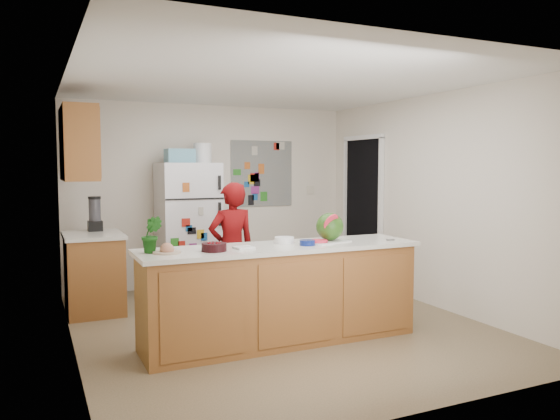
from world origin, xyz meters
name	(u,v)px	position (x,y,z in m)	size (l,w,h in m)	color
floor	(279,326)	(0.00, 0.00, -0.01)	(4.00, 4.50, 0.02)	brown
wall_back	(212,195)	(0.00, 2.26, 1.25)	(4.00, 0.02, 2.50)	beige
wall_left	(69,213)	(-2.01, 0.00, 1.25)	(0.02, 4.50, 2.50)	beige
wall_right	(433,201)	(2.01, 0.00, 1.25)	(0.02, 4.50, 2.50)	beige
ceiling	(278,81)	(0.00, 0.00, 2.51)	(4.00, 4.50, 0.02)	white
doorway	(363,211)	(1.99, 1.45, 1.02)	(0.03, 0.85, 2.04)	black
peninsula_base	(281,296)	(-0.20, -0.50, 0.44)	(2.60, 0.62, 0.88)	brown
peninsula_top	(281,247)	(-0.20, -0.50, 0.90)	(2.68, 0.70, 0.04)	silver
side_counter_base	(94,274)	(-1.69, 1.35, 0.43)	(0.60, 0.80, 0.86)	brown
side_counter_top	(93,235)	(-1.69, 1.35, 0.88)	(0.64, 0.84, 0.04)	silver
upper_cabinets	(78,144)	(-1.82, 1.30, 1.90)	(0.35, 1.00, 0.80)	brown
refrigerator	(188,228)	(-0.45, 1.88, 0.85)	(0.75, 0.70, 1.70)	silver
fridge_top_bin	(180,156)	(-0.55, 1.88, 1.79)	(0.35, 0.28, 0.18)	#5999B2
photo_collage	(262,174)	(0.75, 2.24, 1.55)	(0.95, 0.01, 0.95)	slate
person	(232,249)	(-0.31, 0.57, 0.74)	(0.54, 0.35, 1.48)	#65080A
blender_appliance	(95,215)	(-1.64, 1.59, 1.09)	(0.13, 0.13, 0.38)	black
cutting_board	(325,242)	(0.28, -0.49, 0.93)	(0.42, 0.31, 0.01)	silver
watermelon	(330,227)	(0.34, -0.47, 1.07)	(0.27, 0.27, 0.27)	#215F15
watermelon_slice	(318,241)	(0.18, -0.54, 0.94)	(0.18, 0.18, 0.02)	#D31843
cherry_bowl	(214,247)	(-0.88, -0.58, 0.96)	(0.22, 0.22, 0.07)	black
white_bowl	(284,240)	(-0.12, -0.39, 0.95)	(0.19, 0.19, 0.06)	white
cobalt_bowl	(307,243)	(0.02, -0.60, 0.95)	(0.14, 0.14, 0.05)	navy
plate	(167,252)	(-1.28, -0.52, 0.93)	(0.24, 0.24, 0.02)	#C6B495
paper_towel	(244,248)	(-0.59, -0.55, 0.93)	(0.16, 0.14, 0.02)	white
keys	(390,240)	(0.93, -0.65, 0.93)	(0.08, 0.04, 0.01)	gray
potted_plant	(152,234)	(-1.39, -0.45, 1.08)	(0.17, 0.14, 0.32)	#0C3E11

